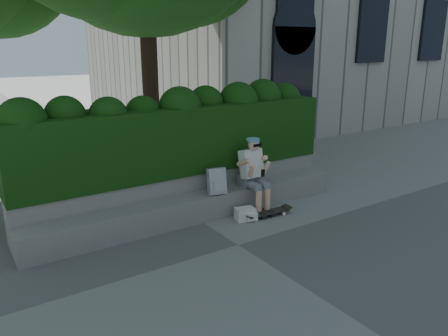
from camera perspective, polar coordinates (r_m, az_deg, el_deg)
ground at (r=6.92m, az=1.85°, el=-10.02°), size 80.00×80.00×0.00m
bench_ledge at (r=7.80m, az=-3.48°, el=-5.16°), size 6.00×0.45×0.45m
planter_wall at (r=8.13m, az=-5.19°, el=-3.15°), size 6.00×0.50×0.75m
hedge at (r=8.06m, az=-6.13°, el=3.85°), size 6.00×1.00×1.20m
person at (r=8.06m, az=3.82°, el=-0.49°), size 0.40×0.76×1.38m
skateboard at (r=7.99m, az=5.68°, el=-5.82°), size 0.88×0.29×0.09m
backpack_plaid at (r=7.73m, az=-0.96°, el=-1.73°), size 0.35×0.24×0.46m
backpack_ground at (r=7.81m, az=2.77°, el=-6.01°), size 0.39×0.31×0.22m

